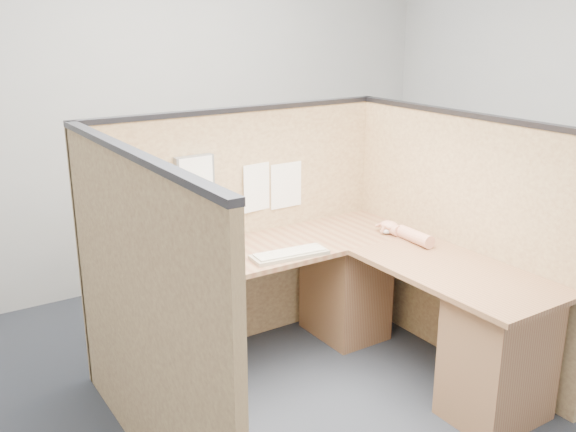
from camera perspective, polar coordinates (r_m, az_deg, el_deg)
floor at (r=3.66m, az=4.05°, el=-16.69°), size 5.00×5.00×0.00m
wall_back at (r=5.06m, az=-11.37°, el=9.57°), size 5.00×0.00×5.00m
cubicle_partitions at (r=3.62m, az=0.23°, el=-3.37°), size 2.06×1.83×1.53m
l_desk at (r=3.76m, az=3.79°, el=-8.82°), size 1.95×1.75×0.73m
laptop at (r=3.78m, az=-8.30°, el=-2.36°), size 0.33×0.32×0.23m
keyboard at (r=3.68m, az=0.14°, el=-3.42°), size 0.47×0.20×0.03m
mouse at (r=4.12m, az=8.91°, el=-1.19°), size 0.13×0.10×0.05m
hand_forearm at (r=4.02m, az=10.49°, el=-1.50°), size 0.12×0.43×0.09m
blue_poster at (r=3.61m, az=-16.45°, el=3.59°), size 0.18×0.01×0.24m
american_flag at (r=3.66m, az=-13.41°, el=3.79°), size 0.20×0.01×0.34m
file_holder at (r=3.79m, az=-8.28°, el=3.10°), size 0.24×0.05×0.30m
paper_left at (r=4.05m, az=-2.57°, el=2.59°), size 0.24×0.03×0.30m
paper_right at (r=4.15m, az=-0.16°, el=2.74°), size 0.23×0.01×0.29m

